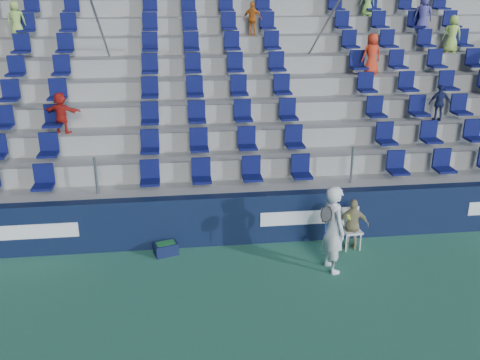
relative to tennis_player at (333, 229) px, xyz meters
The scene contains 7 objects.
ground 2.78m from the tennis_player, 140.86° to the right, with size 70.00×70.00×0.00m, color #2F6F54.
sponsor_wall 2.54m from the tennis_player, 143.34° to the left, with size 24.00×0.32×1.20m.
grandstand 7.00m from the tennis_player, 107.07° to the left, with size 24.00×8.17×6.63m.
tennis_player is the anchor object (origin of this frame).
line_judge_chair 1.31m from the tennis_player, 54.12° to the left, with size 0.44×0.45×0.94m.
line_judge 1.17m from the tennis_player, 49.67° to the left, with size 0.72×0.30×1.22m, color tan.
ball_bin 3.77m from the tennis_player, 162.56° to the left, with size 0.58×0.46×0.29m.
Camera 1 is at (-1.13, -8.09, 5.83)m, focal length 40.00 mm.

